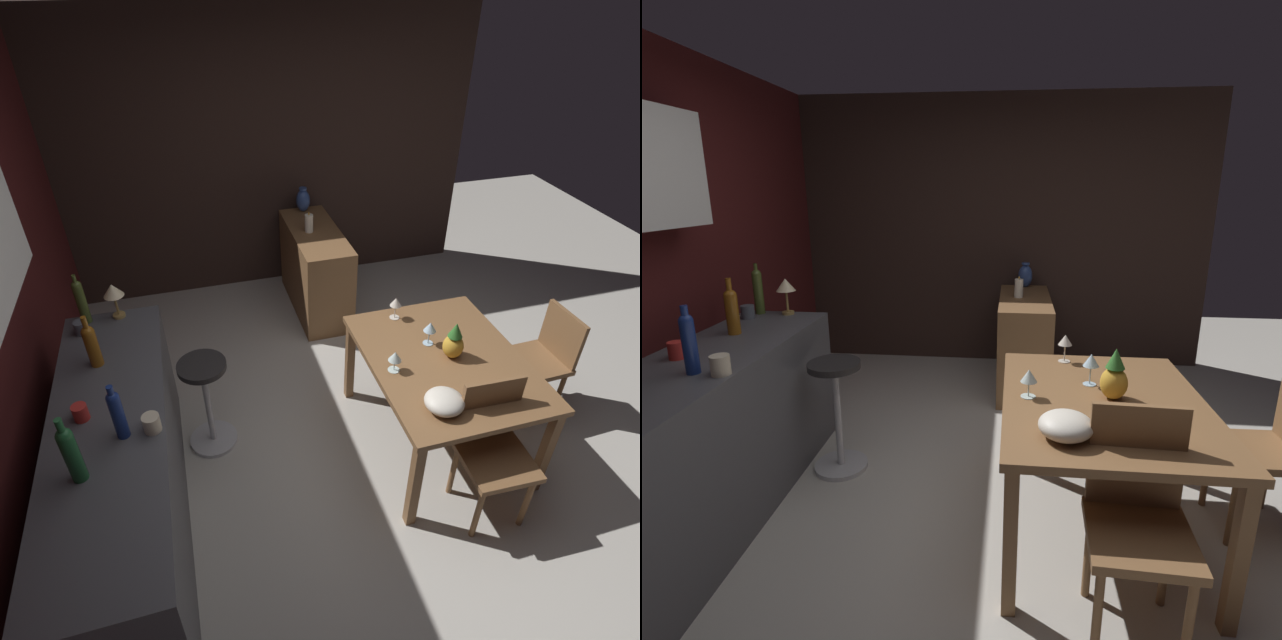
{
  "view_description": "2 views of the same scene",
  "coord_description": "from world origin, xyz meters",
  "views": [
    {
      "loc": [
        -2.3,
        1.0,
        2.88
      ],
      "look_at": [
        0.21,
        0.28,
        1.02
      ],
      "focal_mm": 28.98,
      "sensor_mm": 36.0,
      "label": 1
    },
    {
      "loc": [
        -2.3,
        -0.03,
        1.75
      ],
      "look_at": [
        0.4,
        0.25,
        1.0
      ],
      "focal_mm": 27.05,
      "sensor_mm": 36.0,
      "label": 2
    }
  ],
  "objects": [
    {
      "name": "wine_glass_left",
      "position": [
        0.13,
        -0.46,
        0.87
      ],
      "size": [
        0.08,
        0.08,
        0.17
      ],
      "color": "silver",
      "rests_on": "dining_table"
    },
    {
      "name": "cup_slate",
      "position": [
        0.65,
        1.73,
        0.94
      ],
      "size": [
        0.12,
        0.09,
        0.09
      ],
      "color": "#515660",
      "rests_on": "kitchen_counter"
    },
    {
      "name": "kitchen_counter",
      "position": [
        -0.2,
        1.55,
        0.45
      ],
      "size": [
        2.1,
        0.6,
        0.9
      ],
      "primitive_type": "cube",
      "color": "#4C4C51",
      "rests_on": "ground_plane"
    },
    {
      "name": "bar_stool",
      "position": [
        0.35,
        1.03,
        0.39
      ],
      "size": [
        0.34,
        0.34,
        0.72
      ],
      "color": "#262323",
      "rests_on": "ground_plane"
    },
    {
      "name": "wine_glass_right",
      "position": [
        0.47,
        -0.36,
        0.87
      ],
      "size": [
        0.08,
        0.08,
        0.17
      ],
      "color": "silver",
      "rests_on": "dining_table"
    },
    {
      "name": "wine_bottle_olive",
      "position": [
        0.78,
        1.71,
        1.07
      ],
      "size": [
        0.06,
        0.06,
        0.35
      ],
      "color": "#475623",
      "rests_on": "kitchen_counter"
    },
    {
      "name": "pillar_candle_tall",
      "position": [
        1.84,
        -0.09,
        0.9
      ],
      "size": [
        0.08,
        0.08,
        0.19
      ],
      "color": "white",
      "rests_on": "sideboard_cabinet"
    },
    {
      "name": "ground_plane",
      "position": [
        0.0,
        0.0,
        0.0
      ],
      "size": [
        9.0,
        9.0,
        0.0
      ],
      "primitive_type": "plane",
      "color": "#B7B2A8"
    },
    {
      "name": "wine_bottle_cobalt",
      "position": [
        -0.32,
        1.46,
        1.06
      ],
      "size": [
        0.06,
        0.06,
        0.33
      ],
      "color": "navy",
      "rests_on": "kitchen_counter"
    },
    {
      "name": "wine_bottle_amber",
      "position": [
        0.3,
        1.62,
        1.05
      ],
      "size": [
        0.07,
        0.07,
        0.34
      ],
      "color": "#8C5114",
      "rests_on": "kitchen_counter"
    },
    {
      "name": "dining_table",
      "position": [
        -0.05,
        -0.5,
        0.66
      ],
      "size": [
        1.27,
        0.99,
        0.74
      ],
      "color": "brown",
      "rests_on": "ground_plane"
    },
    {
      "name": "chair_by_doorway",
      "position": [
        0.05,
        -1.37,
        0.47
      ],
      "size": [
        0.41,
        0.41,
        0.84
      ],
      "color": "brown",
      "rests_on": "ground_plane"
    },
    {
      "name": "vase_ceramic_blue",
      "position": [
        2.3,
        -0.15,
        0.93
      ],
      "size": [
        0.13,
        0.13,
        0.24
      ],
      "color": "#334C8C",
      "rests_on": "sideboard_cabinet"
    },
    {
      "name": "fruit_bowl",
      "position": [
        -0.45,
        -0.27,
        0.79
      ],
      "size": [
        0.23,
        0.23,
        0.11
      ],
      "primitive_type": "ellipsoid",
      "color": "beige",
      "rests_on": "dining_table"
    },
    {
      "name": "wine_glass_center",
      "position": [
        -0.06,
        -0.13,
        0.85
      ],
      "size": [
        0.08,
        0.08,
        0.15
      ],
      "color": "silver",
      "rests_on": "dining_table"
    },
    {
      "name": "chair_near_window",
      "position": [
        -0.61,
        -0.55,
        0.5
      ],
      "size": [
        0.42,
        0.42,
        0.92
      ],
      "color": "brown",
      "rests_on": "ground_plane"
    },
    {
      "name": "counter_lamp",
      "position": [
        0.78,
        1.51,
        1.09
      ],
      "size": [
        0.13,
        0.13,
        0.25
      ],
      "color": "#A58447",
      "rests_on": "kitchen_counter"
    },
    {
      "name": "pineapple_centerpiece",
      "position": [
        -0.04,
        -0.54,
        0.85
      ],
      "size": [
        0.13,
        0.13,
        0.26
      ],
      "color": "gold",
      "rests_on": "dining_table"
    },
    {
      "name": "sideboard_cabinet",
      "position": [
        1.84,
        -0.15,
        0.41
      ],
      "size": [
        1.1,
        0.44,
        0.82
      ],
      "primitive_type": "cube",
      "color": "brown",
      "rests_on": "ground_plane"
    },
    {
      "name": "wine_bottle_green",
      "position": [
        -0.53,
        1.64,
        1.08
      ],
      "size": [
        0.07,
        0.07,
        0.38
      ],
      "color": "#1E592D",
      "rests_on": "kitchen_counter"
    },
    {
      "name": "wall_side_right",
      "position": [
        2.55,
        0.3,
        1.3
      ],
      "size": [
        0.1,
        4.4,
        2.6
      ],
      "primitive_type": "cube",
      "color": "#33231E",
      "rests_on": "ground_plane"
    },
    {
      "name": "cup_cream",
      "position": [
        -0.32,
        1.31,
        0.95
      ],
      "size": [
        0.12,
        0.09,
        0.1
      ],
      "color": "beige",
      "rests_on": "kitchen_counter"
    },
    {
      "name": "cup_red",
      "position": [
        -0.14,
        1.67,
        0.95
      ],
      "size": [
        0.11,
        0.08,
        0.09
      ],
      "color": "red",
      "rests_on": "kitchen_counter"
    }
  ]
}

